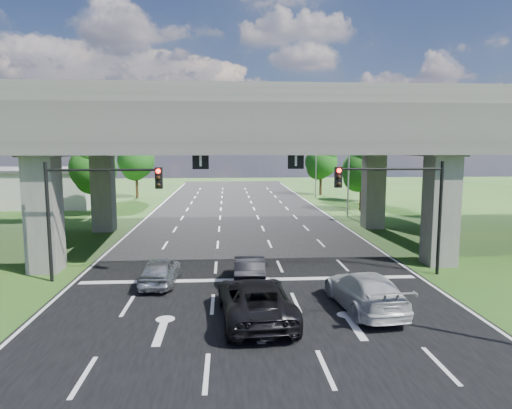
{
  "coord_description": "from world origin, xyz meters",
  "views": [
    {
      "loc": [
        -1.16,
        -18.95,
        6.74
      ],
      "look_at": [
        0.55,
        7.37,
        3.39
      ],
      "focal_mm": 32.0,
      "sensor_mm": 36.0,
      "label": 1
    }
  ],
  "objects": [
    {
      "name": "streetlight_beyond",
      "position": [
        10.1,
        40.0,
        5.85
      ],
      "size": [
        3.38,
        0.25,
        10.0
      ],
      "color": "gray",
      "rests_on": "ground"
    },
    {
      "name": "tree_left_near",
      "position": [
        -13.95,
        26.0,
        4.82
      ],
      "size": [
        4.5,
        4.5,
        7.8
      ],
      "color": "black",
      "rests_on": "ground"
    },
    {
      "name": "tree_left_mid",
      "position": [
        -16.95,
        34.0,
        4.17
      ],
      "size": [
        3.91,
        3.9,
        6.76
      ],
      "color": "black",
      "rests_on": "ground"
    },
    {
      "name": "tree_right_mid",
      "position": [
        16.05,
        36.0,
        4.17
      ],
      "size": [
        3.91,
        3.9,
        6.76
      ],
      "color": "black",
      "rests_on": "ground"
    },
    {
      "name": "car_dark",
      "position": [
        -0.07,
        2.98,
        0.72
      ],
      "size": [
        1.58,
        4.21,
        1.37
      ],
      "primitive_type": "imported",
      "rotation": [
        0.0,
        0.0,
        3.11
      ],
      "color": "black",
      "rests_on": "road"
    },
    {
      "name": "road",
      "position": [
        0.0,
        10.0,
        0.01
      ],
      "size": [
        18.0,
        120.0,
        0.03
      ],
      "primitive_type": "cube",
      "color": "black",
      "rests_on": "ground"
    },
    {
      "name": "warehouse",
      "position": [
        -26.0,
        35.0,
        2.0
      ],
      "size": [
        20.0,
        10.0,
        4.0
      ],
      "primitive_type": "cube",
      "color": "#9E9E99",
      "rests_on": "ground"
    },
    {
      "name": "streetlight_far",
      "position": [
        10.1,
        24.0,
        5.85
      ],
      "size": [
        3.38,
        0.25,
        10.0
      ],
      "color": "gray",
      "rests_on": "ground"
    },
    {
      "name": "ground",
      "position": [
        0.0,
        0.0,
        0.0
      ],
      "size": [
        160.0,
        160.0,
        0.0
      ],
      "primitive_type": "plane",
      "color": "#234C18",
      "rests_on": "ground"
    },
    {
      "name": "car_white",
      "position": [
        4.52,
        -0.99,
        0.8
      ],
      "size": [
        2.65,
        5.48,
        1.54
      ],
      "primitive_type": "imported",
      "rotation": [
        0.0,
        0.0,
        3.24
      ],
      "color": "#B8B8B8",
      "rests_on": "road"
    },
    {
      "name": "car_silver",
      "position": [
        -4.41,
        3.0,
        0.71
      ],
      "size": [
        1.84,
        4.08,
        1.36
      ],
      "primitive_type": "imported",
      "rotation": [
        0.0,
        0.0,
        3.08
      ],
      "color": "#A1A4A9",
      "rests_on": "road"
    },
    {
      "name": "signal_right",
      "position": [
        7.82,
        3.94,
        4.19
      ],
      "size": [
        5.76,
        0.54,
        6.0
      ],
      "color": "black",
      "rests_on": "ground"
    },
    {
      "name": "tree_right_far",
      "position": [
        12.05,
        44.0,
        4.82
      ],
      "size": [
        4.5,
        4.5,
        7.8
      ],
      "color": "black",
      "rests_on": "ground"
    },
    {
      "name": "overpass",
      "position": [
        0.0,
        12.0,
        7.92
      ],
      "size": [
        80.0,
        15.0,
        10.0
      ],
      "color": "#3B3836",
      "rests_on": "ground"
    },
    {
      "name": "car_trailing",
      "position": [
        -0.07,
        -1.86,
        0.83
      ],
      "size": [
        3.07,
        5.92,
        1.59
      ],
      "primitive_type": "imported",
      "rotation": [
        0.0,
        0.0,
        3.22
      ],
      "color": "black",
      "rests_on": "road"
    },
    {
      "name": "signal_left",
      "position": [
        -7.82,
        3.94,
        4.19
      ],
      "size": [
        5.76,
        0.54,
        6.0
      ],
      "color": "black",
      "rests_on": "ground"
    },
    {
      "name": "tree_right_near",
      "position": [
        13.05,
        28.0,
        4.5
      ],
      "size": [
        4.2,
        4.2,
        7.28
      ],
      "color": "black",
      "rests_on": "ground"
    },
    {
      "name": "tree_left_far",
      "position": [
        -12.95,
        42.0,
        5.14
      ],
      "size": [
        4.8,
        4.8,
        8.32
      ],
      "color": "black",
      "rests_on": "ground"
    }
  ]
}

